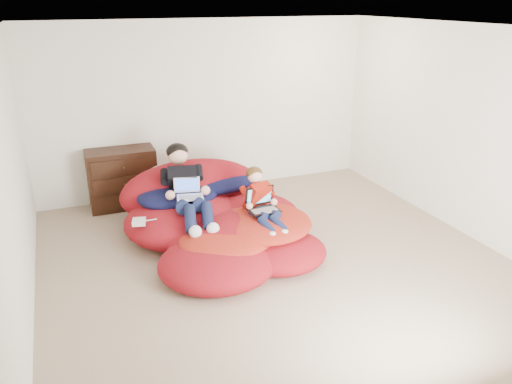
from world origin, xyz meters
The scene contains 9 objects.
room_shell centered at (0.00, 0.00, 0.22)m, with size 5.10×5.10×2.77m.
dresser centered at (-1.33, 2.25, 0.41)m, with size 0.92×0.52×0.83m.
beanbag_pile centered at (-0.43, 0.77, 0.26)m, with size 2.17×2.50×0.89m.
cream_pillow centered at (-0.89, 1.62, 0.62)m, with size 0.41×0.26×0.26m, color silver.
older_boy centered at (-0.74, 0.99, 0.69)m, with size 0.44×1.30×0.76m.
younger_boy centered at (0.00, 0.42, 0.60)m, with size 0.33×0.86×0.60m.
laptop_white centered at (-0.74, 0.86, 0.64)m, with size 0.34×0.33×0.22m.
laptop_black centered at (0.00, 0.39, 0.55)m, with size 0.36×0.31×0.25m.
power_adapter centered at (-1.36, 0.71, 0.42)m, with size 0.14×0.14×0.05m, color silver.
Camera 1 is at (-2.03, -4.49, 2.78)m, focal length 35.00 mm.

